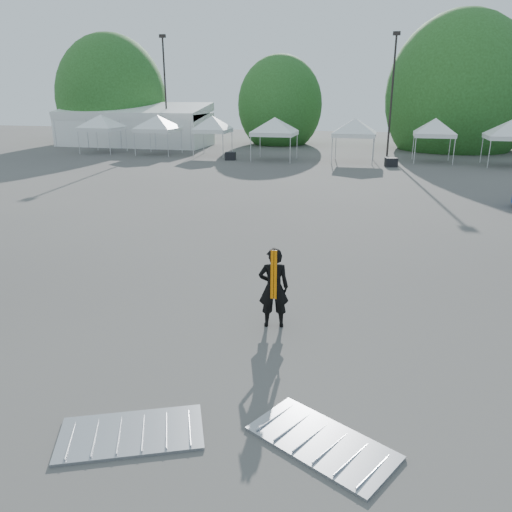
# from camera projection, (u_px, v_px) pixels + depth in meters

# --- Properties ---
(ground) EXTENTS (120.00, 120.00, 0.00)m
(ground) POSITION_uv_depth(u_px,v_px,m) (276.00, 288.00, 13.84)
(ground) COLOR #474442
(ground) RESTS_ON ground
(marquee) EXTENTS (15.00, 6.25, 4.23)m
(marquee) POSITION_uv_depth(u_px,v_px,m) (135.00, 126.00, 50.55)
(marquee) COLOR white
(marquee) RESTS_ON ground
(light_pole_west) EXTENTS (0.60, 0.25, 10.30)m
(light_pole_west) POSITION_uv_depth(u_px,v_px,m) (165.00, 86.00, 47.52)
(light_pole_west) COLOR black
(light_pole_west) RESTS_ON ground
(light_pole_east) EXTENTS (0.60, 0.25, 9.80)m
(light_pole_east) POSITION_uv_depth(u_px,v_px,m) (392.00, 88.00, 40.93)
(light_pole_east) COLOR black
(light_pole_east) RESTS_ON ground
(tree_far_w) EXTENTS (4.80, 4.80, 7.30)m
(tree_far_w) POSITION_uv_depth(u_px,v_px,m) (112.00, 99.00, 53.44)
(tree_far_w) COLOR #382314
(tree_far_w) RESTS_ON ground
(tree_mid_w) EXTENTS (4.16, 4.16, 6.33)m
(tree_mid_w) POSITION_uv_depth(u_px,v_px,m) (280.00, 105.00, 51.33)
(tree_mid_w) COLOR #382314
(tree_mid_w) RESTS_ON ground
(tree_mid_e) EXTENTS (5.12, 5.12, 7.79)m
(tree_mid_e) POSITION_uv_depth(u_px,v_px,m) (458.00, 96.00, 46.21)
(tree_mid_e) COLOR #382314
(tree_mid_e) RESTS_ON ground
(tent_a) EXTENTS (4.55, 4.55, 3.88)m
(tent_a) POSITION_uv_depth(u_px,v_px,m) (101.00, 118.00, 44.23)
(tent_a) COLOR silver
(tent_a) RESTS_ON ground
(tent_b) EXTENTS (4.58, 4.58, 3.88)m
(tent_b) POSITION_uv_depth(u_px,v_px,m) (157.00, 118.00, 42.91)
(tent_b) COLOR silver
(tent_b) RESTS_ON ground
(tent_c) EXTENTS (3.99, 3.99, 3.88)m
(tent_c) POSITION_uv_depth(u_px,v_px,m) (212.00, 119.00, 41.93)
(tent_c) COLOR silver
(tent_c) RESTS_ON ground
(tent_d) EXTENTS (4.69, 4.69, 3.88)m
(tent_d) POSITION_uv_depth(u_px,v_px,m) (275.00, 121.00, 39.12)
(tent_d) COLOR silver
(tent_d) RESTS_ON ground
(tent_e) EXTENTS (4.56, 4.56, 3.88)m
(tent_e) POSITION_uv_depth(u_px,v_px,m) (355.00, 122.00, 38.08)
(tent_e) COLOR silver
(tent_e) RESTS_ON ground
(tent_f) EXTENTS (4.20, 4.20, 3.88)m
(tent_f) POSITION_uv_depth(u_px,v_px,m) (436.00, 122.00, 37.92)
(tent_f) COLOR silver
(tent_f) RESTS_ON ground
(tent_g) EXTENTS (4.56, 4.56, 3.88)m
(tent_g) POSITION_uv_depth(u_px,v_px,m) (512.00, 123.00, 35.83)
(tent_g) COLOR silver
(tent_g) RESTS_ON ground
(man) EXTENTS (0.78, 0.61, 1.90)m
(man) POSITION_uv_depth(u_px,v_px,m) (274.00, 288.00, 11.31)
(man) COLOR black
(man) RESTS_ON ground
(barrier_left) EXTENTS (2.50, 1.92, 0.07)m
(barrier_left) POSITION_uv_depth(u_px,v_px,m) (131.00, 433.00, 7.89)
(barrier_left) COLOR #A7AAAF
(barrier_left) RESTS_ON ground
(barrier_mid) EXTENTS (2.49, 2.04, 0.07)m
(barrier_mid) POSITION_uv_depth(u_px,v_px,m) (322.00, 442.00, 7.68)
(barrier_mid) COLOR #A7AAAF
(barrier_mid) RESTS_ON ground
(crate_west) EXTENTS (0.87, 0.72, 0.62)m
(crate_west) POSITION_uv_depth(u_px,v_px,m) (230.00, 156.00, 40.04)
(crate_west) COLOR black
(crate_west) RESTS_ON ground
(crate_mid) EXTENTS (0.98, 0.86, 0.64)m
(crate_mid) POSITION_uv_depth(u_px,v_px,m) (391.00, 162.00, 36.37)
(crate_mid) COLOR black
(crate_mid) RESTS_ON ground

